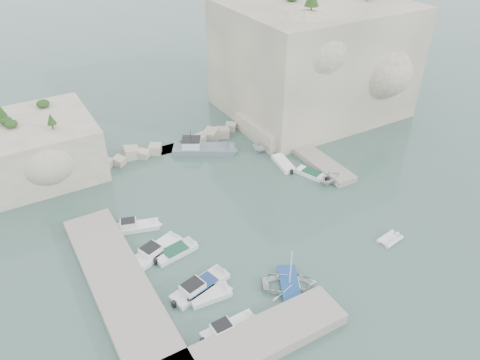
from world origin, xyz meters
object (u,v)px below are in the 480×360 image
motorboat_b (158,252)px  tender_east_c (283,165)px  tender_east_b (311,176)px  tender_east_a (329,183)px  rowboat (289,287)px  tender_east_d (266,150)px  motorboat_c (176,254)px  work_boat (204,152)px  motorboat_d (200,289)px  motorboat_f (230,331)px  motorboat_a (136,229)px  motorboat_e (210,297)px  inflatable_dinghy (389,240)px

motorboat_b → tender_east_c: (21.14, 7.67, 0.00)m
tender_east_b → motorboat_b: bearing=78.5°
tender_east_a → tender_east_b: size_ratio=0.80×
rowboat → tender_east_d: (12.31, 23.23, 0.00)m
motorboat_c → tender_east_d: tender_east_d is taller
tender_east_d → work_boat: work_boat is taller
tender_east_c → work_boat: 11.54m
motorboat_b → work_boat: (13.45, 16.27, 0.00)m
motorboat_b → motorboat_d: (1.61, -6.81, 0.00)m
motorboat_f → rowboat: motorboat_f is taller
motorboat_a → tender_east_c: motorboat_a is taller
motorboat_e → motorboat_f: motorboat_f is taller
motorboat_a → motorboat_b: same height
tender_east_d → motorboat_c: bearing=120.4°
motorboat_b → motorboat_c: bearing=-56.4°
motorboat_e → tender_east_c: bearing=44.4°
inflatable_dinghy → motorboat_f: bearing=176.0°
work_boat → tender_east_a: bearing=-25.7°
motorboat_b → motorboat_c: size_ratio=1.24×
tender_east_d → work_boat: (-7.94, 3.89, 0.00)m
motorboat_d → rowboat: bearing=-42.9°
motorboat_b → rowboat: 14.14m
motorboat_f → inflatable_dinghy: (20.62, 1.72, 0.00)m
motorboat_c → rowboat: rowboat is taller
motorboat_a → motorboat_d: bearing=-62.5°
motorboat_a → work_boat: (14.07, 11.47, 0.00)m
tender_east_a → rowboat: bearing=123.3°
tender_east_a → tender_east_c: (-2.57, 6.44, 0.00)m
tender_east_a → tender_east_c: tender_east_a is taller
motorboat_a → motorboat_c: 6.30m
tender_east_a → tender_east_b: tender_east_a is taller
tender_east_a → work_boat: bearing=28.1°
motorboat_b → motorboat_c: 1.91m
motorboat_f → tender_east_d: 31.73m
tender_east_c → tender_east_d: size_ratio=1.13×
motorboat_d → motorboat_a: bearing=86.3°
motorboat_f → tender_east_a: bearing=30.3°
motorboat_a → work_boat: size_ratio=0.58×
motorboat_b → rowboat: (9.07, -10.84, 0.00)m
motorboat_d → tender_east_a: size_ratio=1.81×
motorboat_b → motorboat_e: (1.93, -8.20, 0.00)m
tender_east_c → inflatable_dinghy: bearing=-167.9°
motorboat_a → motorboat_b: (0.62, -4.80, 0.00)m
inflatable_dinghy → tender_east_c: size_ratio=0.59×
motorboat_c → inflatable_dinghy: size_ratio=1.70×
motorboat_c → tender_east_a: tender_east_a is taller
motorboat_d → motorboat_e: (0.32, -1.38, 0.00)m
rowboat → tender_east_a: bearing=-23.5°
motorboat_c → tender_east_a: 22.29m
motorboat_b → motorboat_e: 8.42m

